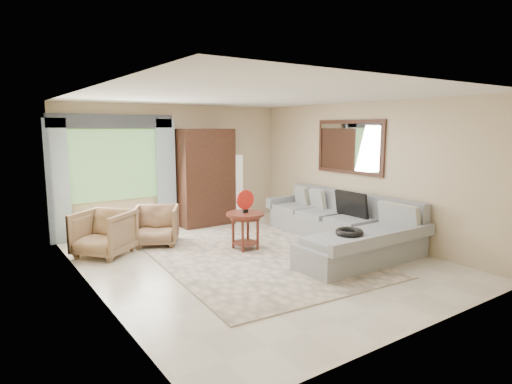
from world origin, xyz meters
TOP-DOWN VIEW (x-y plane):
  - ground at (0.00, 0.00)m, footprint 6.00×6.00m
  - area_rug at (0.07, 0.07)m, footprint 3.28×4.21m
  - sectional_sofa at (1.78, -0.18)m, footprint 2.30×3.46m
  - tv_screen at (2.05, -0.13)m, footprint 0.14×0.74m
  - garden_hose at (1.00, -1.09)m, footprint 0.43×0.43m
  - coffee_table at (0.17, 0.57)m, footprint 0.66×0.66m
  - red_disc at (0.17, 0.57)m, footprint 0.34×0.03m
  - armchair_left at (-1.96, 1.63)m, footprint 1.17×1.16m
  - armchair_right at (-0.99, 1.77)m, footprint 1.05×1.06m
  - potted_plant at (-2.03, 2.65)m, footprint 0.58×0.51m
  - armoire at (0.55, 2.72)m, footprint 1.20×0.55m
  - floor_lamp at (1.35, 2.78)m, footprint 0.24×0.24m
  - window at (-1.35, 2.97)m, footprint 1.80×0.04m
  - curtain_left at (-2.40, 2.88)m, footprint 0.40×0.08m
  - curtain_right at (-0.30, 2.88)m, footprint 0.40×0.08m
  - valance at (-1.35, 2.90)m, footprint 2.40×0.12m
  - wall_mirror at (2.46, 0.35)m, footprint 0.05×1.70m

SIDE VIEW (x-z plane):
  - ground at x=0.00m, z-range 0.00..0.00m
  - area_rug at x=0.07m, z-range 0.00..0.02m
  - sectional_sofa at x=1.78m, z-range -0.17..0.73m
  - potted_plant at x=-2.03m, z-range 0.00..0.59m
  - coffee_table at x=0.17m, z-range 0.02..0.68m
  - armchair_right at x=-0.99m, z-range 0.00..0.72m
  - armchair_left at x=-1.96m, z-range 0.00..0.76m
  - garden_hose at x=1.00m, z-range 0.50..0.59m
  - tv_screen at x=2.05m, z-range 0.48..0.96m
  - floor_lamp at x=1.35m, z-range 0.00..1.50m
  - red_disc at x=0.17m, z-range 0.72..1.06m
  - armoire at x=0.55m, z-range 0.00..2.10m
  - curtain_left at x=-2.40m, z-range 0.00..2.30m
  - curtain_right at x=-0.30m, z-range 0.00..2.30m
  - window at x=-1.35m, z-range 0.70..2.10m
  - wall_mirror at x=2.46m, z-range 1.22..2.27m
  - valance at x=-1.35m, z-range 2.12..2.38m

